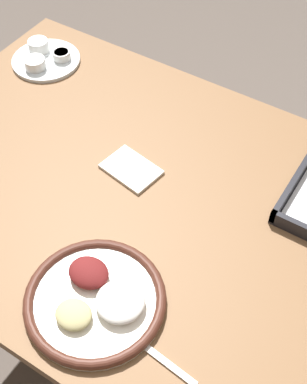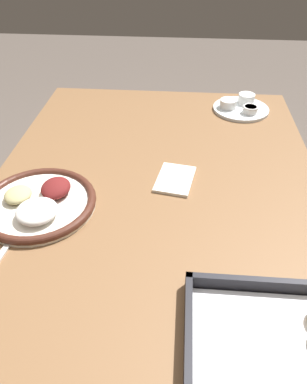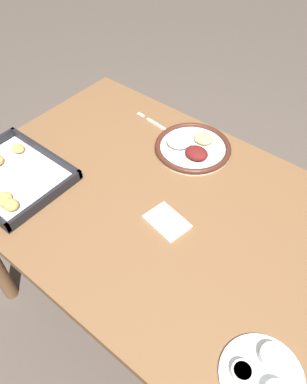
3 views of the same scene
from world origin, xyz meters
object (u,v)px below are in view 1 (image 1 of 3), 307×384
dinner_plate (96,299)px  napkin (131,169)px  fork (171,367)px  saucer_plate (45,58)px

dinner_plate → napkin: (-0.13, 0.31, -0.01)m
dinner_plate → napkin: size_ratio=1.93×
dinner_plate → fork: 0.18m
dinner_plate → saucer_plate: dinner_plate is taller
saucer_plate → napkin: saucer_plate is taller
napkin → saucer_plate: bearing=154.0°
fork → saucer_plate: (-0.73, 0.55, 0.01)m
napkin → fork: bearing=-47.6°
saucer_plate → fork: bearing=-36.8°
dinner_plate → fork: (0.18, -0.03, -0.01)m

